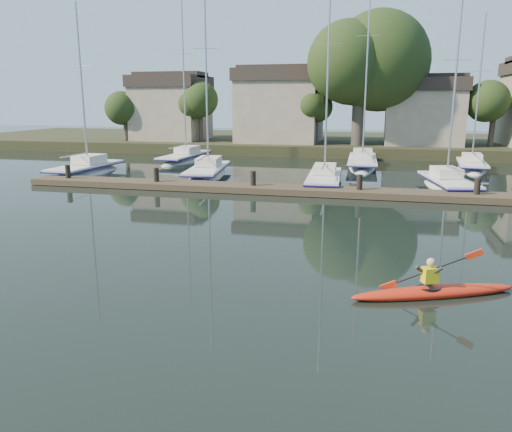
% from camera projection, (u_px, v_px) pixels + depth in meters
% --- Properties ---
extents(ground, '(160.00, 160.00, 0.00)m').
position_uv_depth(ground, '(239.00, 277.00, 14.83)').
color(ground, black).
rests_on(ground, ground).
extents(kayak, '(4.55, 2.43, 1.50)m').
position_uv_depth(kayak, '(433.00, 290.00, 13.36)').
color(kayak, '#B2380D').
rests_on(kayak, ground).
extents(dock, '(34.00, 2.00, 1.80)m').
position_uv_depth(dock, '(305.00, 190.00, 28.04)').
color(dock, '#4B3D2B').
rests_on(dock, ground).
extents(sailboat_0, '(2.55, 8.29, 13.04)m').
position_uv_depth(sailboat_0, '(87.00, 177.00, 35.82)').
color(sailboat_0, white).
rests_on(sailboat_0, ground).
extents(sailboat_1, '(3.48, 9.22, 14.71)m').
position_uv_depth(sailboat_1, '(208.00, 179.00, 34.80)').
color(sailboat_1, white).
rests_on(sailboat_1, ground).
extents(sailboat_2, '(2.50, 8.87, 14.53)m').
position_uv_depth(sailboat_2, '(324.00, 187.00, 31.51)').
color(sailboat_2, white).
rests_on(sailboat_2, ground).
extents(sailboat_3, '(3.41, 8.20, 12.84)m').
position_uv_depth(sailboat_3, '(447.00, 192.00, 29.90)').
color(sailboat_3, white).
rests_on(sailboat_3, ground).
extents(sailboat_5, '(2.48, 9.37, 15.41)m').
position_uv_depth(sailboat_5, '(185.00, 163.00, 43.42)').
color(sailboat_5, white).
rests_on(sailboat_5, ground).
extents(sailboat_6, '(2.54, 10.80, 17.08)m').
position_uv_depth(sailboat_6, '(362.00, 169.00, 40.06)').
color(sailboat_6, white).
rests_on(sailboat_6, ground).
extents(sailboat_7, '(2.78, 7.98, 12.61)m').
position_uv_depth(sailboat_7, '(471.00, 172.00, 38.19)').
color(sailboat_7, white).
rests_on(sailboat_7, ground).
extents(shore, '(90.00, 25.25, 12.75)m').
position_uv_depth(shore, '(356.00, 119.00, 51.90)').
color(shore, '#222F17').
rests_on(shore, ground).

